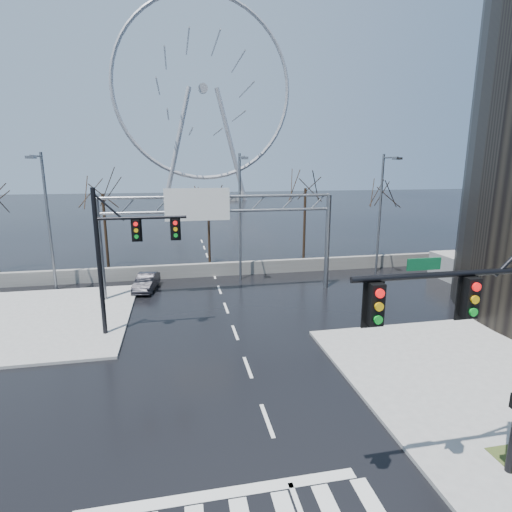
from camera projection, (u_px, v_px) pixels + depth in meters
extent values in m
plane|color=black|center=(267.00, 420.00, 14.53)|extent=(260.00, 260.00, 0.00)
cube|color=gray|center=(469.00, 366.00, 18.34)|extent=(12.00, 10.00, 0.15)
cube|color=gray|center=(44.00, 319.00, 23.88)|extent=(10.00, 12.00, 0.15)
cube|color=slate|center=(214.00, 269.00, 33.54)|extent=(52.00, 0.50, 1.10)
cylinder|color=black|center=(451.00, 274.00, 10.02)|extent=(5.40, 0.16, 0.16)
cube|color=black|center=(470.00, 298.00, 10.11)|extent=(0.35, 0.28, 1.05)
cube|color=black|center=(376.00, 304.00, 9.61)|extent=(0.35, 0.28, 1.05)
cylinder|color=black|center=(99.00, 265.00, 20.91)|extent=(0.24, 0.24, 8.00)
cylinder|color=black|center=(142.00, 218.00, 20.82)|extent=(4.60, 0.16, 0.16)
cube|color=black|center=(136.00, 230.00, 20.76)|extent=(0.35, 0.28, 1.05)
cube|color=black|center=(175.00, 229.00, 21.14)|extent=(0.35, 0.28, 1.05)
cylinder|color=slate|center=(100.00, 251.00, 26.57)|extent=(0.36, 0.36, 7.00)
cylinder|color=slate|center=(327.00, 242.00, 29.64)|extent=(0.36, 0.36, 7.00)
cylinder|color=slate|center=(219.00, 197.00, 27.33)|extent=(16.00, 0.20, 0.20)
cylinder|color=slate|center=(219.00, 211.00, 27.55)|extent=(16.00, 0.20, 0.20)
cube|color=#094A26|center=(197.00, 204.00, 27.01)|extent=(4.20, 0.10, 2.00)
cube|color=silver|center=(197.00, 205.00, 26.95)|extent=(4.40, 0.02, 2.20)
cylinder|color=slate|center=(49.00, 223.00, 28.82)|extent=(0.20, 0.20, 10.00)
cylinder|color=slate|center=(36.00, 156.00, 26.73)|extent=(0.12, 2.20, 0.12)
cube|color=slate|center=(31.00, 157.00, 25.79)|extent=(0.50, 0.70, 0.18)
cylinder|color=slate|center=(240.00, 218.00, 31.50)|extent=(0.20, 0.20, 10.00)
cylinder|color=slate|center=(242.00, 157.00, 29.41)|extent=(0.12, 2.20, 0.12)
cube|color=slate|center=(244.00, 158.00, 28.48)|extent=(0.50, 0.70, 0.18)
cylinder|color=slate|center=(380.00, 215.00, 33.80)|extent=(0.20, 0.20, 10.00)
cylinder|color=slate|center=(391.00, 157.00, 31.71)|extent=(0.12, 2.20, 0.12)
cube|color=slate|center=(397.00, 159.00, 30.77)|extent=(0.50, 0.70, 0.18)
cylinder|color=black|center=(106.00, 233.00, 34.54)|extent=(0.24, 0.24, 6.75)
cylinder|color=black|center=(209.00, 233.00, 37.31)|extent=(0.24, 0.24, 5.85)
cylinder|color=black|center=(304.00, 225.00, 37.95)|extent=(0.24, 0.24, 7.02)
cylinder|color=black|center=(379.00, 227.00, 40.06)|extent=(0.24, 0.24, 6.12)
cube|color=gray|center=(206.00, 199.00, 106.22)|extent=(18.00, 6.00, 1.00)
torus|color=#B2B2B7|center=(203.00, 88.00, 100.14)|extent=(45.00, 1.00, 45.00)
cylinder|color=#B2B2B7|center=(203.00, 88.00, 100.14)|extent=(2.40, 1.50, 2.40)
cylinder|color=#B2B2B7|center=(177.00, 146.00, 101.90)|extent=(8.28, 1.20, 28.82)
cylinder|color=#B2B2B7|center=(231.00, 146.00, 104.58)|extent=(8.28, 1.20, 28.82)
imported|color=black|center=(146.00, 282.00, 29.63)|extent=(1.94, 3.91, 1.23)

